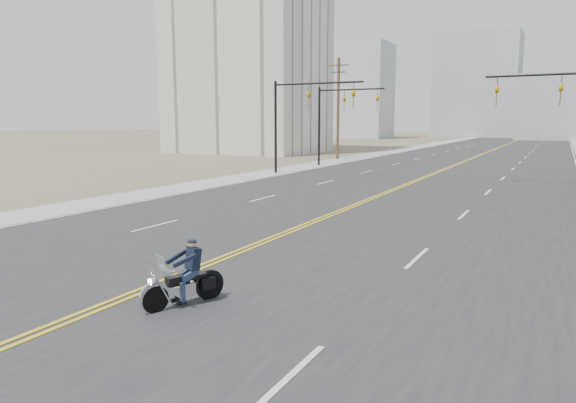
% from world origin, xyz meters
% --- Properties ---
extents(road, '(20.00, 200.00, 0.01)m').
position_xyz_m(road, '(0.00, 70.00, 0.01)').
color(road, '#303033').
rests_on(road, ground).
extents(sidewalk_left, '(3.00, 200.00, 0.01)m').
position_xyz_m(sidewalk_left, '(-11.50, 70.00, 0.01)').
color(sidewalk_left, '#A5A5A0').
rests_on(sidewalk_left, ground).
extents(traffic_mast_left, '(7.10, 0.26, 7.00)m').
position_xyz_m(traffic_mast_left, '(-8.98, 32.00, 4.94)').
color(traffic_mast_left, black).
rests_on(traffic_mast_left, ground).
extents(traffic_mast_right, '(7.10, 0.26, 7.00)m').
position_xyz_m(traffic_mast_right, '(8.98, 32.00, 4.94)').
color(traffic_mast_right, black).
rests_on(traffic_mast_right, ground).
extents(traffic_mast_far, '(6.10, 0.26, 7.00)m').
position_xyz_m(traffic_mast_far, '(-9.31, 40.00, 4.87)').
color(traffic_mast_far, black).
rests_on(traffic_mast_far, ground).
extents(utility_pole_left, '(2.20, 0.30, 10.50)m').
position_xyz_m(utility_pole_left, '(-12.50, 48.00, 5.48)').
color(utility_pole_left, brown).
rests_on(utility_pole_left, ground).
extents(apartment_block, '(18.00, 14.00, 30.00)m').
position_xyz_m(apartment_block, '(-28.00, 55.00, 15.00)').
color(apartment_block, silver).
rests_on(apartment_block, ground).
extents(haze_bldg_a, '(14.00, 12.00, 22.00)m').
position_xyz_m(haze_bldg_a, '(-35.00, 115.00, 11.00)').
color(haze_bldg_a, '#B7BCC6').
rests_on(haze_bldg_a, ground).
extents(haze_bldg_b, '(18.00, 14.00, 14.00)m').
position_xyz_m(haze_bldg_b, '(8.00, 125.00, 7.00)').
color(haze_bldg_b, '#ADB2B7').
rests_on(haze_bldg_b, ground).
extents(haze_bldg_d, '(20.00, 15.00, 26.00)m').
position_xyz_m(haze_bldg_d, '(-12.00, 140.00, 13.00)').
color(haze_bldg_d, '#ADB2B7').
rests_on(haze_bldg_d, ground).
extents(haze_bldg_f, '(12.00, 12.00, 16.00)m').
position_xyz_m(haze_bldg_f, '(-50.00, 130.00, 8.00)').
color(haze_bldg_f, '#ADB2B7').
rests_on(haze_bldg_f, ground).
extents(motorcyclist, '(1.43, 2.02, 1.45)m').
position_xyz_m(motorcyclist, '(1.47, 5.77, 0.72)').
color(motorcyclist, black).
rests_on(motorcyclist, ground).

